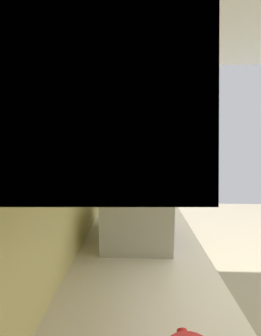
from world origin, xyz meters
TOP-DOWN VIEW (x-y plane):
  - wall_back at (0.00, 1.72)m, footprint 4.28×0.12m
  - counter_run at (-0.37, 1.35)m, footprint 3.40×0.66m
  - upper_cabinets at (-0.37, 1.49)m, footprint 2.57×0.34m
  - oven_range at (1.67, 1.34)m, footprint 0.70×0.67m
  - microwave at (-0.35, 1.36)m, footprint 0.47×0.36m
  - bowl at (1.04, 1.26)m, footprint 0.13×0.13m

SIDE VIEW (x-z plane):
  - counter_run at x=-0.37m, z-range 0.00..0.93m
  - oven_range at x=1.67m, z-range -0.07..1.03m
  - bowl at x=1.04m, z-range 0.93..0.99m
  - microwave at x=-0.35m, z-range 0.93..1.19m
  - wall_back at x=0.00m, z-range 0.00..2.75m
  - upper_cabinets at x=-0.37m, z-range 1.45..2.10m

